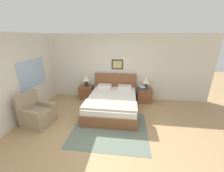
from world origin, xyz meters
name	(u,v)px	position (x,y,z in m)	size (l,w,h in m)	color
ground_plane	(101,140)	(0.00, 0.00, 0.00)	(16.00, 16.00, 0.00)	tan
wall_back	(113,67)	(0.00, 2.68, 1.30)	(7.61, 0.09, 2.60)	silver
wall_left	(31,74)	(-2.63, 1.33, 1.30)	(0.08, 5.05, 2.60)	silver
area_rug_main	(110,128)	(0.16, 0.50, 0.00)	(2.09, 1.83, 0.01)	slate
bed	(112,103)	(0.10, 1.54, 0.29)	(1.67, 2.15, 1.07)	brown
armchair	(37,114)	(-2.03, 0.47, 0.32)	(0.89, 0.83, 0.96)	#998466
nightstand_near_window	(86,92)	(-1.10, 2.38, 0.27)	(0.55, 0.46, 0.54)	brown
nightstand_by_door	(145,95)	(1.30, 2.38, 0.27)	(0.55, 0.46, 0.54)	brown
table_lamp_near_window	(86,78)	(-1.08, 2.41, 0.87)	(0.30, 0.30, 0.49)	#2D2823
table_lamp_by_door	(146,81)	(1.31, 2.41, 0.87)	(0.30, 0.30, 0.49)	#2D2823
book_thick_bottom	(142,89)	(1.17, 2.34, 0.56)	(0.22, 0.25, 0.04)	#335693
book_hardcover_middle	(142,88)	(1.17, 2.34, 0.60)	(0.17, 0.25, 0.03)	#335693
book_novel_upper	(142,87)	(1.17, 2.34, 0.63)	(0.21, 0.24, 0.03)	#335693
book_slim_near_top	(142,86)	(1.17, 2.34, 0.66)	(0.22, 0.28, 0.03)	silver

